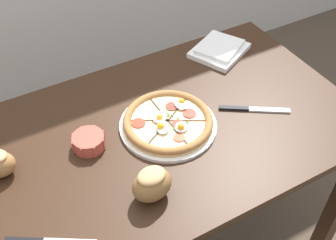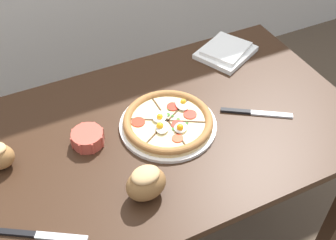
# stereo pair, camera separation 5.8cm
# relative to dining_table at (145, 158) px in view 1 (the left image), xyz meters

# --- Properties ---
(dining_table) EXTENTS (1.45, 0.78, 0.77)m
(dining_table) POSITION_rel_dining_table_xyz_m (0.00, 0.00, 0.00)
(dining_table) COLOR #331E11
(dining_table) RESTS_ON ground_plane
(pizza) EXTENTS (0.32, 0.32, 0.05)m
(pizza) POSITION_rel_dining_table_xyz_m (0.09, -0.00, 0.13)
(pizza) COLOR white
(pizza) RESTS_ON dining_table
(ramekin_bowl) EXTENTS (0.11, 0.11, 0.05)m
(ramekin_bowl) POSITION_rel_dining_table_xyz_m (-0.17, 0.04, 0.13)
(ramekin_bowl) COLOR #C64C3D
(ramekin_bowl) RESTS_ON dining_table
(napkin_folded) EXTENTS (0.26, 0.25, 0.04)m
(napkin_folded) POSITION_rel_dining_table_xyz_m (0.47, 0.26, 0.12)
(napkin_folded) COLOR white
(napkin_folded) RESTS_ON dining_table
(bread_piece_mid) EXTENTS (0.12, 0.09, 0.10)m
(bread_piece_mid) POSITION_rel_dining_table_xyz_m (-0.08, -0.22, 0.16)
(bread_piece_mid) COLOR olive
(bread_piece_mid) RESTS_ON dining_table
(knife_main) EXTENTS (0.21, 0.15, 0.01)m
(knife_main) POSITION_rel_dining_table_xyz_m (0.38, -0.07, 0.11)
(knife_main) COLOR silver
(knife_main) RESTS_ON dining_table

